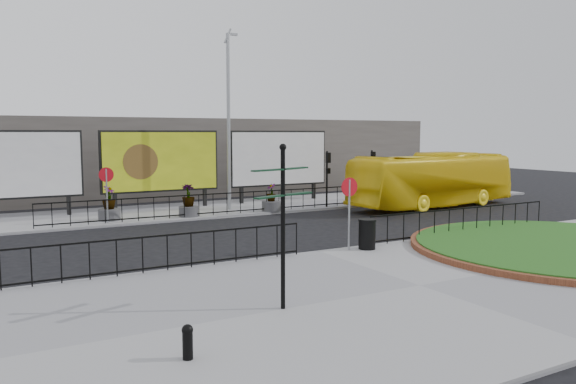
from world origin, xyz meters
TOP-DOWN VIEW (x-y plane):
  - ground at (0.00, 0.00)m, footprint 90.00×90.00m
  - pavement_near at (0.00, -5.00)m, footprint 30.00×10.00m
  - pavement_far at (0.00, 12.00)m, footprint 44.00×6.00m
  - brick_edge at (7.50, -4.00)m, footprint 10.40×10.40m
  - grass_lawn at (7.50, -4.00)m, footprint 10.00×10.00m
  - railing_near_left at (-6.00, -0.30)m, footprint 10.00×0.10m
  - railing_near_right at (6.50, -0.30)m, footprint 9.00×0.10m
  - railing_far at (1.00, 9.30)m, footprint 18.00×0.10m
  - speed_sign_far at (-5.00, 9.40)m, footprint 0.64×0.07m
  - speed_sign_near at (1.00, -0.40)m, footprint 0.64×0.07m
  - billboard_left at (-8.50, 12.97)m, footprint 6.20×0.31m
  - billboard_mid at (-1.50, 12.97)m, footprint 6.20×0.31m
  - billboard_right at (5.50, 12.97)m, footprint 6.20×0.31m
  - lamp_post at (1.51, 11.00)m, footprint 0.74×0.18m
  - signal_pole_a at (6.50, 9.34)m, footprint 0.22×0.26m
  - signal_pole_b at (9.50, 9.34)m, footprint 0.22×0.26m
  - building_backdrop at (0.00, 22.00)m, footprint 40.00×10.00m
  - fingerpost_sign at (-4.05, -4.95)m, footprint 1.72×0.81m
  - bollard at (-6.89, -6.65)m, footprint 0.20×0.20m
  - litter_bin at (1.62, -0.60)m, footprint 0.62×0.62m
  - bus at (12.02, 7.16)m, footprint 10.98×3.56m
  - planter_a at (-4.75, 10.27)m, footprint 0.99×0.99m
  - planter_b at (-1.20, 9.63)m, footprint 0.92×0.92m
  - planter_c at (3.12, 9.40)m, footprint 0.96×0.96m

SIDE VIEW (x-z plane):
  - ground at x=0.00m, z-range 0.00..0.00m
  - pavement_near at x=0.00m, z-range 0.00..0.12m
  - pavement_far at x=0.00m, z-range 0.00..0.12m
  - brick_edge at x=7.50m, z-range 0.12..0.30m
  - grass_lawn at x=7.50m, z-range 0.12..0.34m
  - bollard at x=-6.89m, z-range 0.15..0.78m
  - planter_c at x=3.12m, z-range -0.10..1.31m
  - litter_bin at x=1.62m, z-range 0.12..1.16m
  - railing_near_left at x=-6.00m, z-range 0.12..1.22m
  - railing_near_right at x=6.50m, z-range 0.12..1.22m
  - railing_far at x=1.00m, z-range 0.12..1.22m
  - planter_a at x=-4.75m, z-range -0.07..1.50m
  - planter_b at x=-1.20m, z-range -0.04..1.53m
  - bus at x=12.02m, z-range 0.00..3.00m
  - speed_sign_far at x=-5.00m, z-range 0.68..3.15m
  - speed_sign_near at x=1.00m, z-range 0.68..3.15m
  - signal_pole_a at x=6.50m, z-range 0.60..3.60m
  - signal_pole_b at x=9.50m, z-range 0.60..3.60m
  - fingerpost_sign at x=-4.05m, z-range 0.50..4.23m
  - building_backdrop at x=0.00m, z-range 0.00..5.00m
  - billboard_left at x=-8.50m, z-range 0.55..4.65m
  - billboard_mid at x=-1.50m, z-range 0.55..4.65m
  - billboard_right at x=5.50m, z-range 0.55..4.65m
  - lamp_post at x=1.51m, z-range 0.21..9.44m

